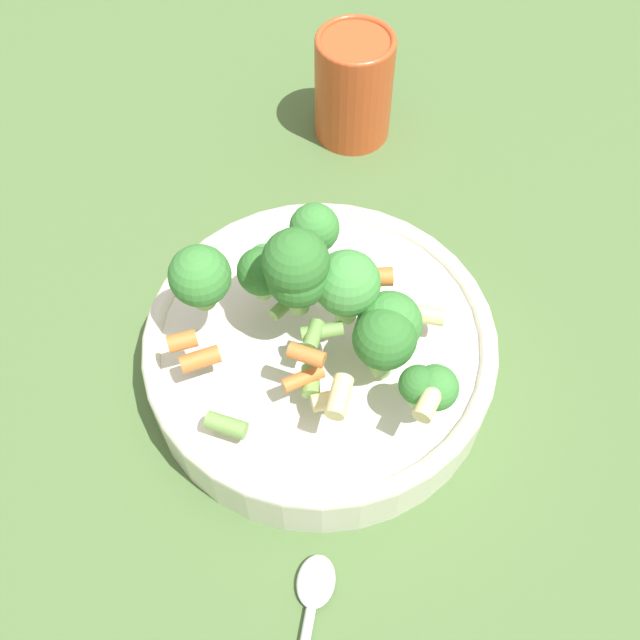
# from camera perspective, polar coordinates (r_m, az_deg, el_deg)

# --- Properties ---
(ground_plane) EXTENTS (3.00, 3.00, 0.00)m
(ground_plane) POSITION_cam_1_polar(r_m,az_deg,el_deg) (0.60, 0.00, -3.73)
(ground_plane) COLOR #4C6B38
(bowl) EXTENTS (0.27, 0.27, 0.05)m
(bowl) POSITION_cam_1_polar(r_m,az_deg,el_deg) (0.57, 0.00, -2.32)
(bowl) COLOR silver
(bowl) RESTS_ON ground_plane
(pasta_salad) EXTENTS (0.17, 0.19, 0.11)m
(pasta_salad) POSITION_cam_1_polar(r_m,az_deg,el_deg) (0.50, 0.23, 1.67)
(pasta_salad) COLOR #8CB766
(pasta_salad) RESTS_ON bowl
(cup) EXTENTS (0.07, 0.07, 0.11)m
(cup) POSITION_cam_1_polar(r_m,az_deg,el_deg) (0.74, 2.59, 17.40)
(cup) COLOR #CC4C23
(cup) RESTS_ON ground_plane
(spoon) EXTENTS (0.15, 0.10, 0.01)m
(spoon) POSITION_cam_1_polar(r_m,az_deg,el_deg) (0.52, -1.04, -22.74)
(spoon) COLOR silver
(spoon) RESTS_ON ground_plane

